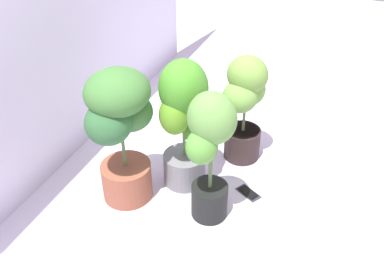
{
  "coord_description": "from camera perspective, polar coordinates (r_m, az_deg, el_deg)",
  "views": [
    {
      "loc": [
        -1.82,
        -0.65,
        1.65
      ],
      "look_at": [
        -0.07,
        0.04,
        0.39
      ],
      "focal_mm": 40.03,
      "sensor_mm": 36.0,
      "label": 1
    }
  ],
  "objects": [
    {
      "name": "potted_plant_back_left",
      "position": [
        2.18,
        -9.49,
        0.27
      ],
      "size": [
        0.46,
        0.36,
        0.77
      ],
      "color": "#965038",
      "rests_on": "ground"
    },
    {
      "name": "potted_plant_front_right",
      "position": [
        2.52,
        7.06,
        3.37
      ],
      "size": [
        0.37,
        0.3,
        0.68
      ],
      "color": "#302321",
      "rests_on": "ground"
    },
    {
      "name": "cell_phone",
      "position": [
        2.47,
        7.51,
        -8.54
      ],
      "size": [
        0.13,
        0.16,
        0.01
      ],
      "rotation": [
        0.0,
        0.0,
        -0.53
      ],
      "color": "#343137",
      "rests_on": "ground"
    },
    {
      "name": "potted_plant_front_left",
      "position": [
        2.04,
        2.35,
        -2.73
      ],
      "size": [
        0.31,
        0.31,
        0.73
      ],
      "color": "black",
      "rests_on": "ground"
    },
    {
      "name": "ground_plane",
      "position": [
        2.54,
        1.42,
        -6.78
      ],
      "size": [
        8.0,
        8.0,
        0.0
      ],
      "primitive_type": "plane",
      "color": "silver",
      "rests_on": "ground"
    },
    {
      "name": "potted_plant_center",
      "position": [
        2.27,
        -0.9,
        1.58
      ],
      "size": [
        0.4,
        0.34,
        0.77
      ],
      "color": "gray",
      "rests_on": "ground"
    }
  ]
}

